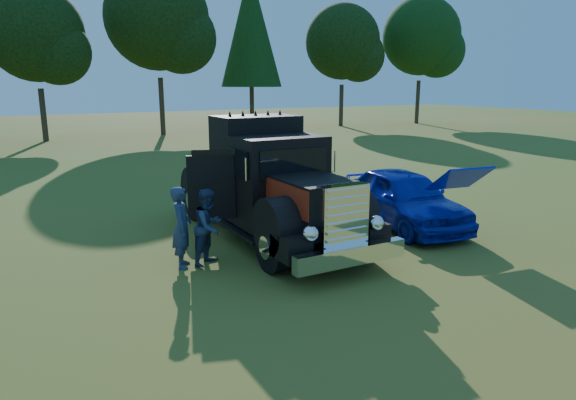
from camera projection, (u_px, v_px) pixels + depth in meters
The scene contains 6 objects.
ground at pixel (371, 270), 10.72m from camera, with size 120.00×120.00×0.00m, color #36601C.
treeline at pixel (9, 15), 29.60m from camera, with size 66.14×24.04×13.33m.
diamond_t_truck at pixel (272, 188), 12.58m from camera, with size 3.33×7.16×3.00m.
hotrod_coupe at pixel (403, 198), 13.87m from camera, with size 2.48×4.75×1.89m.
spectator_near at pixel (182, 227), 10.72m from camera, with size 0.63×0.41×1.73m, color #1A243E.
spectator_far at pixel (209, 227), 10.91m from camera, with size 0.80×0.63×1.65m, color #212A4F.
Camera 1 is at (-6.42, -8.01, 3.83)m, focal length 32.00 mm.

